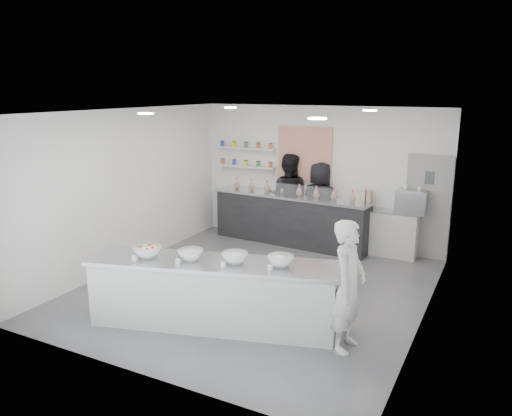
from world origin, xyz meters
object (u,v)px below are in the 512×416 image
at_px(woman_prep, 348,286).
at_px(staff_left, 288,197).
at_px(back_bar, 290,219).
at_px(espresso_machine, 411,202).
at_px(prep_counter, 213,294).
at_px(espresso_ledge, 386,233).
at_px(staff_right, 320,204).

bearing_deg(woman_prep, staff_left, 34.50).
xyz_separation_m(back_bar, espresso_machine, (2.51, 0.18, 0.62)).
distance_m(prep_counter, espresso_machine, 4.75).
bearing_deg(espresso_ledge, woman_prep, -83.82).
distance_m(espresso_machine, woman_prep, 4.05).
bearing_deg(staff_left, prep_counter, 89.10).
distance_m(back_bar, staff_left, 0.53).
distance_m(espresso_machine, staff_left, 2.70).
bearing_deg(espresso_ledge, back_bar, -174.97).
distance_m(espresso_ledge, woman_prep, 4.09).
relative_size(prep_counter, espresso_machine, 6.09).
height_order(prep_counter, espresso_ledge, prep_counter).
xyz_separation_m(prep_counter, espresso_ledge, (1.47, 4.29, -0.02)).
distance_m(staff_left, staff_right, 0.75).
xyz_separation_m(back_bar, espresso_ledge, (2.04, 0.18, -0.08)).
height_order(back_bar, espresso_ledge, back_bar).
bearing_deg(woman_prep, espresso_ledge, 7.80).
relative_size(back_bar, espresso_ledge, 2.79).
height_order(prep_counter, staff_right, staff_right).
bearing_deg(woman_prep, prep_counter, 98.87).
relative_size(espresso_ledge, staff_left, 0.65).
bearing_deg(espresso_machine, woman_prep, -90.42).
bearing_deg(staff_right, espresso_machine, -178.64).
height_order(prep_counter, back_bar, back_bar).
height_order(prep_counter, espresso_machine, espresso_machine).
bearing_deg(espresso_ledge, prep_counter, -108.94).
relative_size(prep_counter, woman_prep, 2.04).
relative_size(prep_counter, back_bar, 1.01).
bearing_deg(espresso_machine, prep_counter, -114.34).
relative_size(staff_left, staff_right, 1.08).
bearing_deg(staff_right, prep_counter, 93.43).
height_order(espresso_machine, staff_right, staff_right).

